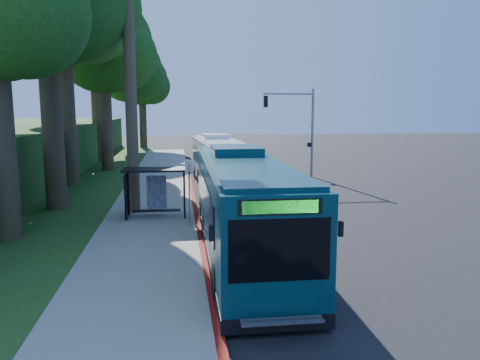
{
  "coord_description": "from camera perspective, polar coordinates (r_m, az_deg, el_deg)",
  "views": [
    {
      "loc": [
        -5.91,
        -26.25,
        5.53
      ],
      "look_at": [
        -2.23,
        1.0,
        1.26
      ],
      "focal_mm": 35.0,
      "sensor_mm": 36.0,
      "label": 1
    }
  ],
  "objects": [
    {
      "name": "white_bus",
      "position": [
        32.54,
        -2.55,
        2.17
      ],
      "size": [
        3.33,
        12.28,
        3.62
      ],
      "rotation": [
        0.0,
        0.0,
        0.06
      ],
      "color": "white",
      "rests_on": "ground"
    },
    {
      "name": "grass_verge",
      "position": [
        32.51,
        -20.17,
        -1.47
      ],
      "size": [
        8.0,
        70.0,
        0.06
      ],
      "primitive_type": "cube",
      "color": "#234719",
      "rests_on": "ground"
    },
    {
      "name": "teal_bus",
      "position": [
        17.69,
        0.3,
        -2.93
      ],
      "size": [
        2.95,
        13.27,
        3.95
      ],
      "rotation": [
        0.0,
        0.0,
        -0.01
      ],
      "color": "#0B343E",
      "rests_on": "ground"
    },
    {
      "name": "tree_3",
      "position": [
        51.26,
        -17.23,
        15.67
      ],
      "size": [
        10.08,
        9.6,
        17.28
      ],
      "color": "#382B1E",
      "rests_on": "ground"
    },
    {
      "name": "sidewalk",
      "position": [
        26.85,
        -10.5,
        -3.09
      ],
      "size": [
        4.5,
        70.0,
        0.12
      ],
      "primitive_type": "cube",
      "color": "gray",
      "rests_on": "ground"
    },
    {
      "name": "tree_4",
      "position": [
        58.64,
        -13.37,
        12.69
      ],
      "size": [
        8.4,
        8.0,
        14.14
      ],
      "color": "#382B1E",
      "rests_on": "ground"
    },
    {
      "name": "traffic_signal_pole",
      "position": [
        37.54,
        7.33,
        7.06
      ],
      "size": [
        4.1,
        0.3,
        7.0
      ],
      "color": "gray",
      "rests_on": "ground"
    },
    {
      "name": "bus_shelter",
      "position": [
        23.72,
        -10.84,
        -0.37
      ],
      "size": [
        3.2,
        1.51,
        2.55
      ],
      "color": "black",
      "rests_on": "ground"
    },
    {
      "name": "tree_2",
      "position": [
        42.94,
        -16.22,
        15.09
      ],
      "size": [
        8.82,
        8.4,
        15.12
      ],
      "color": "#382B1E",
      "rests_on": "ground"
    },
    {
      "name": "tree_5",
      "position": [
        66.48,
        -11.81,
        11.6
      ],
      "size": [
        7.35,
        7.0,
        12.86
      ],
      "color": "#382B1E",
      "rests_on": "ground"
    },
    {
      "name": "stop_sign_pole",
      "position": [
        21.53,
        -6.23,
        -0.45
      ],
      "size": [
        0.35,
        0.06,
        3.17
      ],
      "color": "gray",
      "rests_on": "ground"
    },
    {
      "name": "pickup",
      "position": [
        36.29,
        2.48,
        1.33
      ],
      "size": [
        4.36,
        6.33,
        1.61
      ],
      "primitive_type": "imported",
      "rotation": [
        0.0,
        0.0,
        -0.32
      ],
      "color": "silver",
      "rests_on": "ground"
    },
    {
      "name": "ground",
      "position": [
        27.47,
        4.91,
        -2.83
      ],
      "size": [
        140.0,
        140.0,
        0.0
      ],
      "primitive_type": "plane",
      "color": "black",
      "rests_on": "ground"
    },
    {
      "name": "red_curb",
      "position": [
        22.93,
        -5.21,
        -5.01
      ],
      "size": [
        0.25,
        30.0,
        0.13
      ],
      "primitive_type": "cube",
      "color": "maroon",
      "rests_on": "ground"
    }
  ]
}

